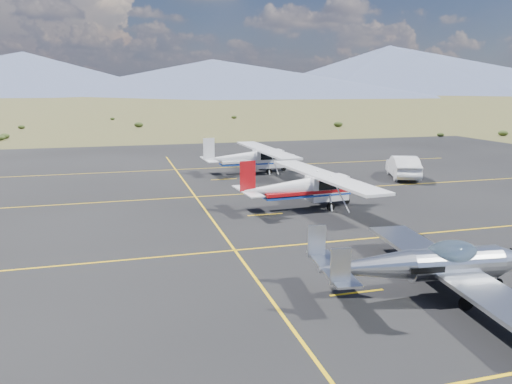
{
  "coord_description": "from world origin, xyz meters",
  "views": [
    {
      "loc": [
        -10.6,
        -17.95,
        6.92
      ],
      "look_at": [
        -3.89,
        6.18,
        1.6
      ],
      "focal_mm": 35.0,
      "sensor_mm": 36.0,
      "label": 1
    }
  ],
  "objects_px": {
    "aircraft_cessna": "(306,186)",
    "sedan": "(403,167)",
    "aircraft_plain": "(252,157)",
    "aircraft_low_wing": "(430,264)"
  },
  "relations": [
    {
      "from": "aircraft_cessna",
      "to": "sedan",
      "type": "bearing_deg",
      "value": 28.94
    },
    {
      "from": "aircraft_cessna",
      "to": "aircraft_plain",
      "type": "relative_size",
      "value": 1.0
    },
    {
      "from": "aircraft_low_wing",
      "to": "sedan",
      "type": "distance_m",
      "value": 22.67
    },
    {
      "from": "aircraft_low_wing",
      "to": "aircraft_plain",
      "type": "xyz_separation_m",
      "value": [
        0.54,
        24.95,
        0.24
      ]
    },
    {
      "from": "aircraft_low_wing",
      "to": "aircraft_cessna",
      "type": "distance_m",
      "value": 12.6
    },
    {
      "from": "aircraft_plain",
      "to": "sedan",
      "type": "height_order",
      "value": "aircraft_plain"
    },
    {
      "from": "aircraft_low_wing",
      "to": "sedan",
      "type": "relative_size",
      "value": 1.97
    },
    {
      "from": "aircraft_low_wing",
      "to": "aircraft_cessna",
      "type": "xyz_separation_m",
      "value": [
        0.4,
        12.59,
        0.23
      ]
    },
    {
      "from": "aircraft_low_wing",
      "to": "aircraft_plain",
      "type": "height_order",
      "value": "aircraft_plain"
    },
    {
      "from": "aircraft_cessna",
      "to": "aircraft_plain",
      "type": "bearing_deg",
      "value": 84.68
    }
  ]
}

